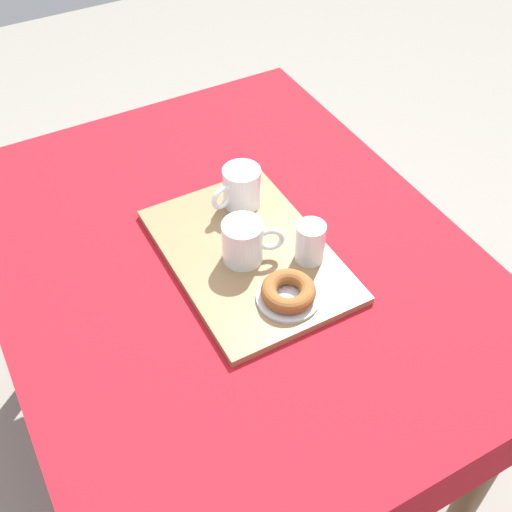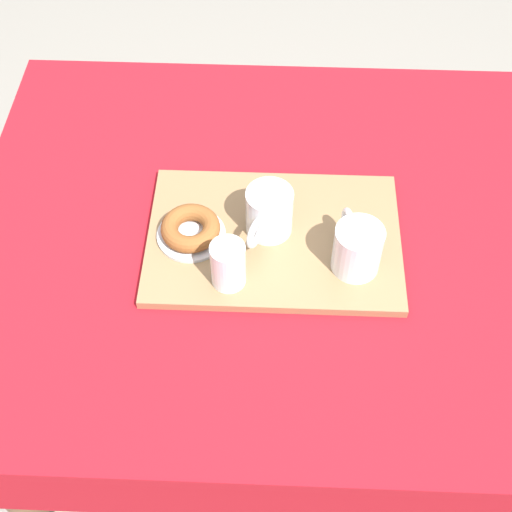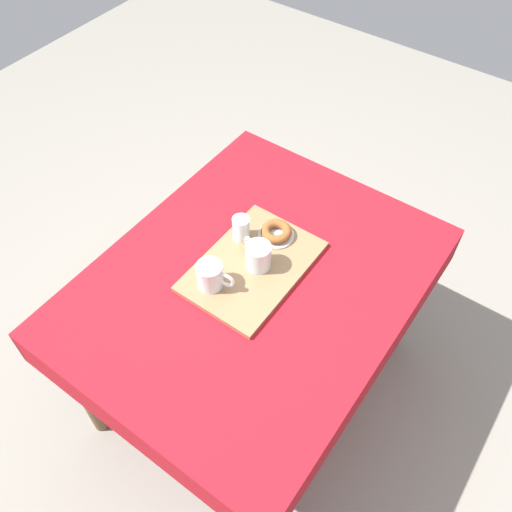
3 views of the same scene
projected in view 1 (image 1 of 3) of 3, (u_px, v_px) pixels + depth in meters
ground_plane at (236, 427)px, 1.95m from camera, size 6.00×6.00×0.00m
dining_table at (230, 285)px, 1.48m from camera, size 1.27×1.00×0.77m
serving_tray at (248, 255)px, 1.39m from camera, size 0.48×0.33×0.02m
tea_mug_left at (244, 243)px, 1.33m from camera, size 0.09×0.13×0.10m
tea_mug_right at (241, 188)px, 1.46m from camera, size 0.09×0.13×0.10m
water_glass_near at (310, 243)px, 1.34m from camera, size 0.06×0.06×0.09m
donut_plate_left at (288, 298)px, 1.28m from camera, size 0.13×0.13×0.01m
sugar_donut_left at (288, 291)px, 1.27m from camera, size 0.11×0.11×0.03m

